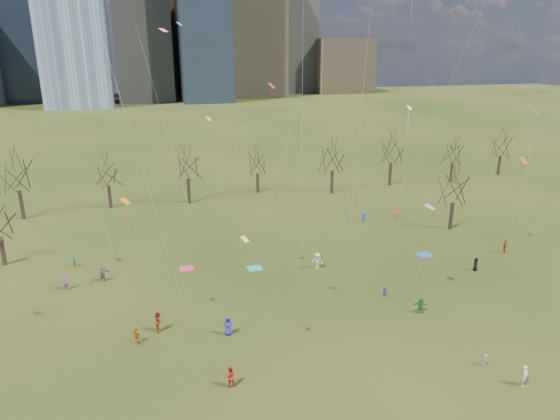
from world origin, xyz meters
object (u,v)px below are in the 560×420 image
object	(u,v)px
blanket_navy	(425,255)
person_2	(159,321)
person_1	(525,376)
person_0	(228,326)
blanket_teal	(255,268)
blanket_crimson	(187,268)
person_4	(137,335)

from	to	relation	value
blanket_navy	person_2	bearing A→B (deg)	-165.14
blanket_navy	person_1	xyz separation A→B (m)	(-6.20, -23.47, 0.82)
person_0	person_1	bearing A→B (deg)	-17.35
blanket_teal	person_1	bearing A→B (deg)	-60.68
blanket_teal	person_0	size ratio (longest dim) A/B	0.91
blanket_crimson	person_2	world-z (taller)	person_2
person_1	blanket_teal	bearing A→B (deg)	83.55
person_0	person_4	world-z (taller)	person_0
blanket_crimson	person_2	size ratio (longest dim) A/B	0.82
blanket_teal	person_2	distance (m)	15.16
person_1	blanket_crimson	bearing A→B (deg)	92.49
person_4	blanket_teal	bearing A→B (deg)	-90.69
blanket_navy	person_2	xyz separation A→B (m)	(-31.53, -8.36, 0.96)
blanket_teal	person_4	world-z (taller)	person_4
blanket_teal	blanket_crimson	xyz separation A→B (m)	(-7.39, 2.05, 0.00)
blanket_crimson	person_2	xyz separation A→B (m)	(-3.65, -12.40, 0.96)
person_2	blanket_crimson	bearing A→B (deg)	-10.77
blanket_teal	person_0	bearing A→B (deg)	-112.98
blanket_navy	person_0	xyz separation A→B (m)	(-25.86, -10.67, 0.86)
person_0	person_2	bearing A→B (deg)	173.57
blanket_crimson	blanket_teal	bearing A→B (deg)	-15.52
person_0	person_4	size ratio (longest dim) A/B	1.21
person_2	person_4	distance (m)	2.40
blanket_navy	person_1	bearing A→B (deg)	-104.80
blanket_crimson	person_4	bearing A→B (deg)	-111.92
blanket_navy	person_4	xyz separation A→B (m)	(-33.45, -9.79, 0.71)
blanket_crimson	person_0	world-z (taller)	person_0
blanket_teal	blanket_navy	xyz separation A→B (m)	(20.49, -1.98, 0.00)
person_2	person_4	size ratio (longest dim) A/B	1.35
person_0	person_2	xyz separation A→B (m)	(-5.67, 2.31, 0.10)
blanket_teal	blanket_navy	size ratio (longest dim) A/B	1.00
blanket_teal	blanket_crimson	bearing A→B (deg)	164.48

